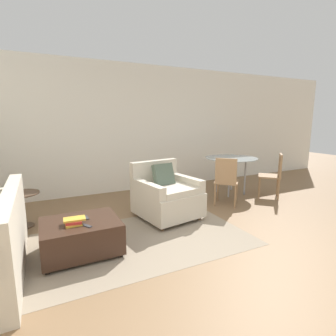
{
  "coord_description": "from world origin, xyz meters",
  "views": [
    {
      "loc": [
        -1.85,
        -2.18,
        1.58
      ],
      "look_at": [
        0.12,
        1.81,
        0.75
      ],
      "focal_mm": 28.0,
      "sensor_mm": 36.0,
      "label": 1
    }
  ],
  "objects": [
    {
      "name": "wall_back",
      "position": [
        0.0,
        3.39,
        1.38
      ],
      "size": [
        12.0,
        0.06,
        2.75
      ],
      "color": "white",
      "rests_on": "ground_plane"
    },
    {
      "name": "book_stack",
      "position": [
        -1.56,
        0.83,
        0.43
      ],
      "size": [
        0.25,
        0.19,
        0.07
      ],
      "color": "gold",
      "rests_on": "ottoman"
    },
    {
      "name": "dining_table",
      "position": [
        1.78,
        2.14,
        0.69
      ],
      "size": [
        1.09,
        1.09,
        0.78
      ],
      "color": "#99A8AD",
      "rests_on": "ground_plane"
    },
    {
      "name": "dining_chair_near_left",
      "position": [
        1.17,
        1.53,
        0.52
      ],
      "size": [
        0.59,
        0.59,
        0.9
      ],
      "color": "#93704C",
      "rests_on": "ground_plane"
    },
    {
      "name": "armchair",
      "position": [
        -0.06,
        1.51,
        0.36
      ],
      "size": [
        1.01,
        1.04,
        0.89
      ],
      "color": "beige",
      "rests_on": "ground_plane"
    },
    {
      "name": "ottoman",
      "position": [
        -1.49,
        0.9,
        0.22
      ],
      "size": [
        0.89,
        0.72,
        0.4
      ],
      "color": "#382319",
      "rests_on": "ground_plane"
    },
    {
      "name": "dining_chair_near_right",
      "position": [
        2.39,
        1.53,
        0.52
      ],
      "size": [
        0.59,
        0.59,
        0.9
      ],
      "color": "#93704C",
      "rests_on": "ground_plane"
    },
    {
      "name": "tv_remote_primary",
      "position": [
        -1.44,
        0.71,
        0.4
      ],
      "size": [
        0.11,
        0.14,
        0.01
      ],
      "color": "#333338",
      "rests_on": "ottoman"
    },
    {
      "name": "tv_remote_secondary",
      "position": [
        -1.41,
        0.97,
        0.4
      ],
      "size": [
        0.05,
        0.14,
        0.01
      ],
      "color": "#333338",
      "rests_on": "ottoman"
    },
    {
      "name": "area_rug",
      "position": [
        -0.77,
        0.88,
        0.0
      ],
      "size": [
        2.93,
        1.68,
        0.01
      ],
      "color": "gray",
      "rests_on": "ground_plane"
    },
    {
      "name": "ground_plane",
      "position": [
        0.0,
        0.0,
        0.0
      ],
      "size": [
        20.0,
        20.0,
        0.0
      ],
      "primitive_type": "plane",
      "color": "brown"
    },
    {
      "name": "side_table",
      "position": [
        -2.14,
        2.08,
        0.37
      ],
      "size": [
        0.5,
        0.5,
        0.52
      ],
      "color": "#4C3828",
      "rests_on": "ground_plane"
    }
  ]
}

